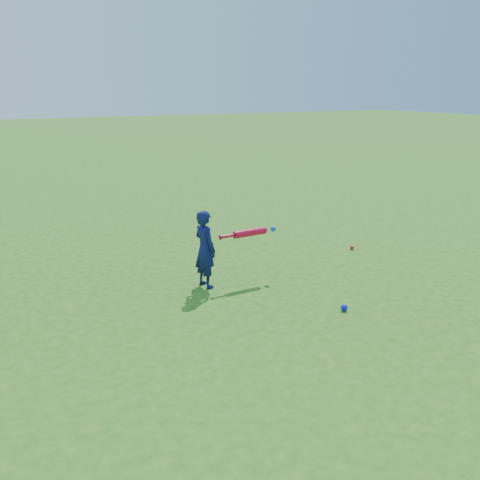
{
  "coord_description": "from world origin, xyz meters",
  "views": [
    {
      "loc": [
        -1.82,
        -5.27,
        2.4
      ],
      "look_at": [
        1.27,
        0.46,
        0.53
      ],
      "focal_mm": 40.0,
      "sensor_mm": 36.0,
      "label": 1
    }
  ],
  "objects_px": {
    "ground_ball_blue": "(344,308)",
    "bat_swing": "(252,232)",
    "child": "(205,249)",
    "ground_ball_red": "(352,248)"
  },
  "relations": [
    {
      "from": "bat_swing",
      "to": "ground_ball_red",
      "type": "bearing_deg",
      "value": 8.22
    },
    {
      "from": "ground_ball_blue",
      "to": "bat_swing",
      "type": "relative_size",
      "value": 0.09
    },
    {
      "from": "child",
      "to": "ground_ball_red",
      "type": "height_order",
      "value": "child"
    },
    {
      "from": "ground_ball_blue",
      "to": "bat_swing",
      "type": "xyz_separation_m",
      "value": [
        -0.39,
        1.4,
        0.58
      ]
    },
    {
      "from": "ground_ball_red",
      "to": "bat_swing",
      "type": "xyz_separation_m",
      "value": [
        -1.98,
        -0.38,
        0.59
      ]
    },
    {
      "from": "child",
      "to": "ground_ball_blue",
      "type": "relative_size",
      "value": 12.54
    },
    {
      "from": "ground_ball_blue",
      "to": "bat_swing",
      "type": "distance_m",
      "value": 1.57
    },
    {
      "from": "ground_ball_blue",
      "to": "ground_ball_red",
      "type": "bearing_deg",
      "value": 48.24
    },
    {
      "from": "ground_ball_blue",
      "to": "bat_swing",
      "type": "bearing_deg",
      "value": 105.45
    },
    {
      "from": "ground_ball_blue",
      "to": "child",
      "type": "bearing_deg",
      "value": 125.9
    }
  ]
}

